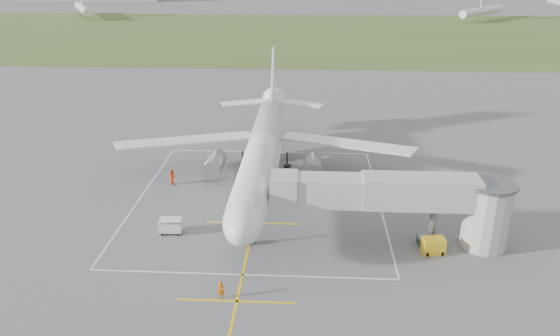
# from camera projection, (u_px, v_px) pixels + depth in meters

# --- Properties ---
(ground) EXTENTS (700.00, 700.00, 0.00)m
(ground) POSITION_uv_depth(u_px,v_px,m) (262.00, 185.00, 67.64)
(ground) COLOR #5C5C5F
(ground) RESTS_ON ground
(grass_strip) EXTENTS (700.00, 120.00, 0.02)m
(grass_strip) POSITION_uv_depth(u_px,v_px,m) (295.00, 34.00, 188.03)
(grass_strip) COLOR #405424
(grass_strip) RESTS_ON ground
(apron_markings) EXTENTS (28.20, 60.00, 0.01)m
(apron_markings) POSITION_uv_depth(u_px,v_px,m) (258.00, 206.00, 62.24)
(apron_markings) COLOR yellow
(apron_markings) RESTS_ON ground
(airliner) EXTENTS (38.93, 46.75, 13.52)m
(airliner) POSITION_uv_depth(u_px,v_px,m) (262.00, 150.00, 66.69)
(airliner) COLOR silver
(airliner) RESTS_ON ground
(jet_bridge) EXTENTS (23.40, 5.00, 7.20)m
(jet_bridge) POSITION_uv_depth(u_px,v_px,m) (412.00, 200.00, 52.53)
(jet_bridge) COLOR #A29E92
(jet_bridge) RESTS_ON ground
(gpu_unit) EXTENTS (2.24, 1.70, 1.57)m
(gpu_unit) POSITION_uv_depth(u_px,v_px,m) (433.00, 246.00, 52.36)
(gpu_unit) COLOR gold
(gpu_unit) RESTS_ON ground
(baggage_cart) EXTENTS (2.32, 1.43, 1.59)m
(baggage_cart) POSITION_uv_depth(u_px,v_px,m) (171.00, 226.00, 56.03)
(baggage_cart) COLOR silver
(baggage_cart) RESTS_ON ground
(ramp_worker_nose) EXTENTS (0.67, 0.51, 1.62)m
(ramp_worker_nose) POSITION_uv_depth(u_px,v_px,m) (221.00, 290.00, 45.52)
(ramp_worker_nose) COLOR #D76006
(ramp_worker_nose) RESTS_ON ground
(ramp_worker_wing) EXTENTS (1.14, 1.17, 1.90)m
(ramp_worker_wing) POSITION_uv_depth(u_px,v_px,m) (173.00, 177.00, 67.77)
(ramp_worker_wing) COLOR #E33807
(ramp_worker_wing) RESTS_ON ground
(distant_aircraft) EXTENTS (188.46, 29.67, 8.85)m
(distant_aircraft) POSITION_uv_depth(u_px,v_px,m) (278.00, 10.00, 227.84)
(distant_aircraft) COLOR silver
(distant_aircraft) RESTS_ON ground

